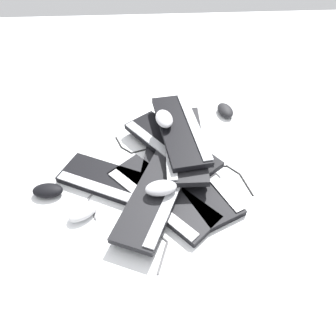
{
  "coord_description": "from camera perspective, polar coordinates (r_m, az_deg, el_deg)",
  "views": [
    {
      "loc": [
        0.01,
        0.87,
        0.93
      ],
      "look_at": [
        -0.04,
        0.03,
        0.06
      ],
      "focal_mm": 35.0,
      "sensor_mm": 36.0,
      "label": 1
    }
  ],
  "objects": [
    {
      "name": "mouse_4",
      "position": [
        1.27,
        -20.21,
        -3.7
      ],
      "size": [
        0.11,
        0.07,
        0.04
      ],
      "primitive_type": "ellipsoid",
      "rotation": [
        0.0,
        0.0,
        3.08
      ],
      "color": "black",
      "rests_on": "ground"
    },
    {
      "name": "cable_0",
      "position": [
        1.16,
        -6.51,
        -7.67
      ],
      "size": [
        0.28,
        0.37,
        0.01
      ],
      "color": "#59595B",
      "rests_on": "ground"
    },
    {
      "name": "mouse_5",
      "position": [
        1.58,
        9.93,
        9.88
      ],
      "size": [
        0.09,
        0.12,
        0.04
      ],
      "primitive_type": "ellipsoid",
      "rotation": [
        0.0,
        0.0,
        4.92
      ],
      "color": "black",
      "rests_on": "ground"
    },
    {
      "name": "mouse_2",
      "position": [
        1.12,
        -1.21,
        -3.5
      ],
      "size": [
        0.12,
        0.08,
        0.04
      ],
      "primitive_type": "ellipsoid",
      "rotation": [
        0.0,
        0.0,
        3.28
      ],
      "color": "#B7B7BC",
      "rests_on": "keyboard_6"
    },
    {
      "name": "keyboard_4",
      "position": [
        1.33,
        0.47,
        4.08
      ],
      "size": [
        0.39,
        0.44,
        0.03
      ],
      "color": "black",
      "rests_on": "keyboard_3"
    },
    {
      "name": "keyboard_1",
      "position": [
        1.18,
        -1.21,
        -4.93
      ],
      "size": [
        0.41,
        0.43,
        0.03
      ],
      "color": "black",
      "rests_on": "ground"
    },
    {
      "name": "keyboard_5",
      "position": [
        1.29,
        2.69,
        4.38
      ],
      "size": [
        0.16,
        0.44,
        0.03
      ],
      "color": "black",
      "rests_on": "keyboard_4"
    },
    {
      "name": "ground_plane",
      "position": [
        1.28,
        -1.96,
        -0.93
      ],
      "size": [
        3.2,
        3.2,
        0.0
      ],
      "primitive_type": "plane",
      "color": "white"
    },
    {
      "name": "keyboard_2",
      "position": [
        1.24,
        4.73,
        -1.92
      ],
      "size": [
        0.32,
        0.46,
        0.03
      ],
      "color": "black",
      "rests_on": "ground"
    },
    {
      "name": "mouse_1",
      "position": [
        1.17,
        -14.6,
        -7.34
      ],
      "size": [
        0.13,
        0.12,
        0.04
      ],
      "primitive_type": "ellipsoid",
      "rotation": [
        0.0,
        0.0,
        0.65
      ],
      "color": "silver",
      "rests_on": "ground"
    },
    {
      "name": "mouse_0",
      "position": [
        1.31,
        -0.68,
        8.59
      ],
      "size": [
        0.08,
        0.12,
        0.04
      ],
      "primitive_type": "ellipsoid",
      "rotation": [
        0.0,
        0.0,
        4.88
      ],
      "color": "#B7B7BC",
      "rests_on": "keyboard_7"
    },
    {
      "name": "keyboard_6",
      "position": [
        1.15,
        -2.07,
        -4.83
      ],
      "size": [
        0.31,
        0.46,
        0.03
      ],
      "color": "black",
      "rests_on": "keyboard_1"
    },
    {
      "name": "keyboard_7",
      "position": [
        1.31,
        2.19,
        6.8
      ],
      "size": [
        0.21,
        0.46,
        0.03
      ],
      "color": "black",
      "rests_on": "keyboard_5"
    },
    {
      "name": "keyboard_3",
      "position": [
        1.32,
        -0.67,
        2.01
      ],
      "size": [
        0.22,
        0.46,
        0.03
      ],
      "color": "black",
      "rests_on": "ground"
    },
    {
      "name": "cable_1",
      "position": [
        1.32,
        2.31,
        1.36
      ],
      "size": [
        0.53,
        0.36,
        0.01
      ],
      "color": "black",
      "rests_on": "ground"
    },
    {
      "name": "keyboard_0",
      "position": [
        1.24,
        -9.01,
        -2.66
      ],
      "size": [
        0.46,
        0.33,
        0.03
      ],
      "color": "black",
      "rests_on": "ground"
    },
    {
      "name": "mouse_3",
      "position": [
        1.2,
        2.21,
        -1.57
      ],
      "size": [
        0.13,
        0.12,
        0.04
      ],
      "primitive_type": "ellipsoid",
      "rotation": [
        0.0,
        0.0,
        2.56
      ],
      "color": "black",
      "rests_on": "keyboard_2"
    }
  ]
}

